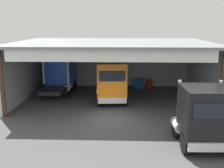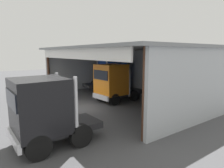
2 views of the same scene
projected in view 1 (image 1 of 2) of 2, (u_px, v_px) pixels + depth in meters
The scene contains 7 objects.
ground_plane at pixel (110, 119), 18.25m from camera, with size 80.00×80.00×0.00m, color #4C4C4F.
workshop_shed at pixel (113, 57), 23.23m from camera, with size 16.14×10.80×5.05m.
truck_blue_center_left_bay at pixel (60, 73), 24.75m from camera, with size 2.77×5.11×3.65m.
truck_orange_yard_outside at pixel (111, 82), 21.48m from camera, with size 2.74×5.09×3.50m.
truck_black_center_bay at pixel (204, 116), 13.65m from camera, with size 2.73×4.31×3.47m.
oil_drum at pixel (149, 84), 26.80m from camera, with size 0.58×0.58×0.92m, color #B21E19.
tool_cart at pixel (139, 84), 26.81m from camera, with size 0.90×0.60×1.00m, color #1E59A5.
Camera 1 is at (0.75, -17.21, 6.51)m, focal length 41.81 mm.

